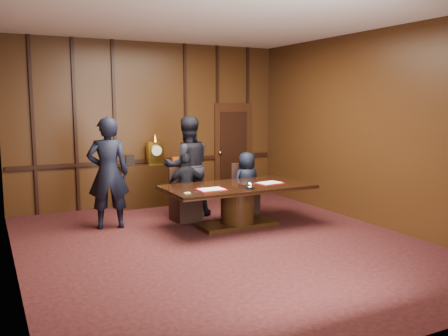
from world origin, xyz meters
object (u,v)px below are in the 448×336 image
Objects in this scene: conference_table at (237,199)px; sideboard at (156,183)px; signatory_left at (186,187)px; witness_left at (108,173)px; signatory_right at (247,183)px; witness_right at (188,166)px.

sideboard is at bearing 106.21° from conference_table.
sideboard reaches higher than signatory_left.
witness_left reaches higher than signatory_left.
signatory_left is 1.46m from witness_left.
signatory_right is 0.63× the size of witness_left.
witness_left is (-2.71, 0.17, 0.36)m from signatory_right.
witness_right is (0.20, 0.41, 0.33)m from signatory_left.
sideboard is 1.62m from signatory_left.
signatory_left reaches higher than signatory_right.
witness_left is (-1.36, -1.45, 0.50)m from sideboard.
signatory_right is 1.23m from witness_right.
conference_table is at bearing -73.79° from sideboard.
signatory_right is at bearing -50.03° from sideboard.
witness_left is at bearing 18.10° from witness_right.
conference_table is 2.03× the size of signatory_left.
witness_left is at bearing -0.33° from signatory_left.
conference_table is 1.04m from signatory_right.
sideboard is at bearing -121.22° from witness_left.
sideboard is 2.51m from conference_table.
conference_table is at bearing 119.76° from witness_right.
signatory_left is 0.57m from witness_right.
signatory_right is (1.30, 0.00, -0.02)m from signatory_left.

